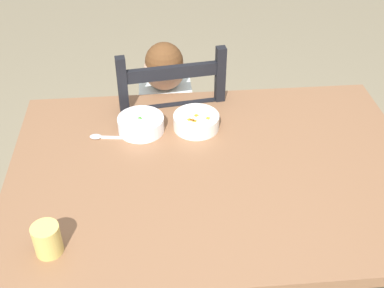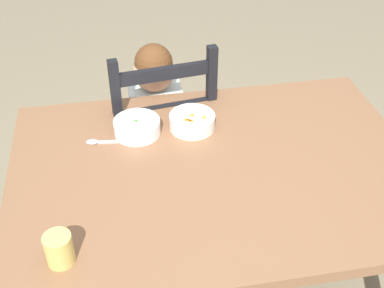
# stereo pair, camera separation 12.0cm
# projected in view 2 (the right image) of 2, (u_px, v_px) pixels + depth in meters

# --- Properties ---
(dining_table) EXTENTS (1.38, 0.97, 0.77)m
(dining_table) POSITION_uv_depth(u_px,v_px,m) (216.00, 189.00, 1.72)
(dining_table) COLOR brown
(dining_table) RESTS_ON ground
(dining_chair) EXTENTS (0.47, 0.47, 1.00)m
(dining_chair) POSITION_uv_depth(u_px,v_px,m) (160.00, 147.00, 2.24)
(dining_chair) COLOR black
(dining_chair) RESTS_ON ground
(child_figure) EXTENTS (0.32, 0.31, 0.96)m
(child_figure) POSITION_uv_depth(u_px,v_px,m) (157.00, 117.00, 2.14)
(child_figure) COLOR silver
(child_figure) RESTS_ON ground
(bowl_of_peas) EXTENTS (0.17, 0.17, 0.06)m
(bowl_of_peas) POSITION_uv_depth(u_px,v_px,m) (137.00, 127.00, 1.79)
(bowl_of_peas) COLOR white
(bowl_of_peas) RESTS_ON dining_table
(bowl_of_carrots) EXTENTS (0.17, 0.17, 0.05)m
(bowl_of_carrots) POSITION_uv_depth(u_px,v_px,m) (192.00, 121.00, 1.82)
(bowl_of_carrots) COLOR white
(bowl_of_carrots) RESTS_ON dining_table
(spoon) EXTENTS (0.14, 0.04, 0.01)m
(spoon) POSITION_uv_depth(u_px,v_px,m) (98.00, 142.00, 1.76)
(spoon) COLOR silver
(spoon) RESTS_ON dining_table
(drinking_cup) EXTENTS (0.08, 0.08, 0.09)m
(drinking_cup) POSITION_uv_depth(u_px,v_px,m) (59.00, 249.00, 1.32)
(drinking_cup) COLOR #DAC162
(drinking_cup) RESTS_ON dining_table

